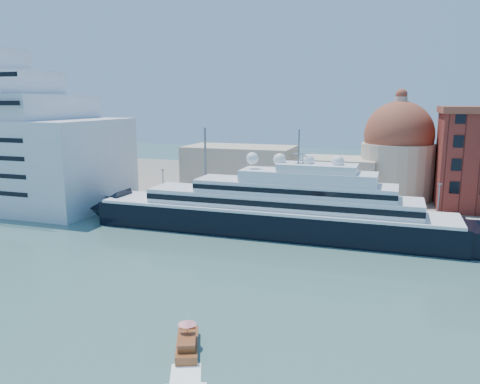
% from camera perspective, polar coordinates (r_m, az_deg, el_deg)
% --- Properties ---
extents(ground, '(400.00, 400.00, 0.00)m').
position_cam_1_polar(ground, '(74.21, 0.41, -9.83)').
color(ground, '#365E59').
rests_on(ground, ground).
extents(quay, '(180.00, 10.00, 2.50)m').
position_cam_1_polar(quay, '(105.27, 6.17, -2.87)').
color(quay, gray).
rests_on(quay, ground).
extents(land, '(260.00, 72.00, 2.00)m').
position_cam_1_polar(land, '(144.81, 9.66, 0.77)').
color(land, slate).
rests_on(land, ground).
extents(quay_fence, '(180.00, 0.10, 1.20)m').
position_cam_1_polar(quay_fence, '(100.56, 5.64, -2.43)').
color(quay_fence, slate).
rests_on(quay_fence, quay).
extents(superyacht, '(82.35, 11.42, 24.61)m').
position_cam_1_polar(superyacht, '(95.17, 2.34, -2.45)').
color(superyacht, black).
rests_on(superyacht, ground).
extents(service_barge, '(10.83, 5.98, 2.32)m').
position_cam_1_polar(service_barge, '(106.82, -13.43, -3.23)').
color(service_barge, white).
rests_on(service_barge, ground).
extents(water_taxi, '(4.75, 7.20, 3.25)m').
position_cam_1_polar(water_taxi, '(53.19, -6.45, -17.87)').
color(water_taxi, maroon).
rests_on(water_taxi, ground).
extents(church, '(66.00, 18.00, 25.50)m').
position_cam_1_polar(church, '(125.53, 11.45, 3.71)').
color(church, beige).
rests_on(church, land).
extents(lamp_posts, '(120.80, 2.40, 18.00)m').
position_cam_1_polar(lamp_posts, '(105.28, -0.69, 1.97)').
color(lamp_posts, slate).
rests_on(lamp_posts, quay).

